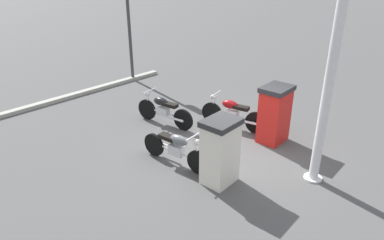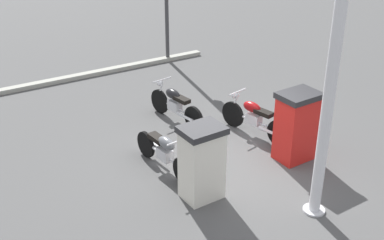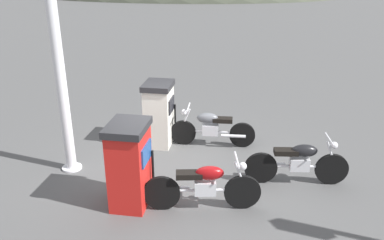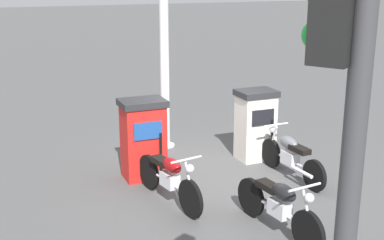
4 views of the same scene
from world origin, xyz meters
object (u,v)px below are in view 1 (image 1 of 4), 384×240
motorcycle_far_pump (176,148)px  motorcycle_extra (163,110)px  canopy_support_pole (327,93)px  roadside_traffic_light (130,10)px  fuel_pump_far (220,151)px  motorcycle_near_pump (232,113)px  fuel_pump_near (274,114)px

motorcycle_far_pump → motorcycle_extra: size_ratio=0.99×
canopy_support_pole → motorcycle_extra: bearing=0.0°
roadside_traffic_light → canopy_support_pole: (-8.28, 2.31, -0.71)m
motorcycle_extra → canopy_support_pole: canopy_support_pole is taller
fuel_pump_far → motorcycle_near_pump: size_ratio=0.74×
motorcycle_near_pump → canopy_support_pole: size_ratio=0.48×
fuel_pump_near → motorcycle_extra: size_ratio=0.78×
motorcycle_extra → canopy_support_pole: size_ratio=0.47×
fuel_pump_far → canopy_support_pole: size_ratio=0.35×
motorcycle_near_pump → roadside_traffic_light: size_ratio=0.50×
canopy_support_pole → roadside_traffic_light: bearing=-15.6°
motorcycle_far_pump → fuel_pump_far: bearing=-177.0°
fuel_pump_near → motorcycle_far_pump: (1.18, 2.51, -0.33)m
motorcycle_extra → motorcycle_near_pump: bearing=-147.7°
fuel_pump_near → fuel_pump_far: bearing=90.0°
motorcycle_far_pump → roadside_traffic_light: 7.07m
motorcycle_near_pump → canopy_support_pole: 3.38m
motorcycle_near_pump → motorcycle_far_pump: 2.51m
fuel_pump_far → motorcycle_far_pump: (1.18, 0.06, -0.31)m
canopy_support_pole → motorcycle_near_pump: bearing=-20.6°
fuel_pump_far → motorcycle_near_pump: (1.26, -2.44, -0.29)m
roadside_traffic_light → canopy_support_pole: bearing=164.4°
fuel_pump_far → motorcycle_near_pump: fuel_pump_far is taller
fuel_pump_far → motorcycle_far_pump: size_ratio=0.76×
roadside_traffic_light → fuel_pump_near: bearing=169.5°
fuel_pump_near → canopy_support_pole: (-1.55, 1.06, 1.23)m
motorcycle_far_pump → motorcycle_extra: bearing=-39.4°
fuel_pump_far → canopy_support_pole: (-1.55, -1.39, 1.25)m
fuel_pump_near → motorcycle_extra: 3.14m
fuel_pump_far → motorcycle_far_pump: bearing=3.0°
motorcycle_extra → roadside_traffic_light: (3.78, -2.31, 2.26)m
motorcycle_near_pump → roadside_traffic_light: roadside_traffic_light is taller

